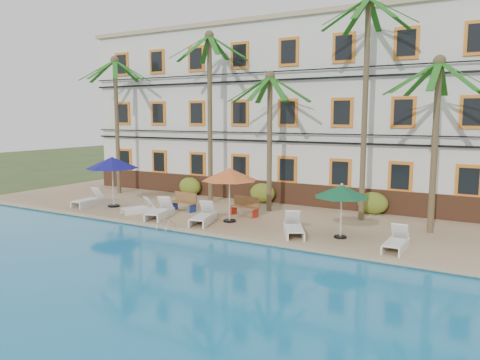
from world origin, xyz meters
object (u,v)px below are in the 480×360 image
Objects in this scene: palm_d at (366,81)px; lounger_d at (203,216)px; palm_b at (210,96)px; umbrella_blue at (112,163)px; lounger_c at (160,211)px; palm_a at (116,107)px; bench_right at (245,206)px; lounger_a at (90,200)px; bench_left at (184,202)px; lounger_e at (294,228)px; umbrella_green at (342,191)px; umbrella_red at (229,175)px; pool_ladder at (166,229)px; lounger_f at (396,242)px; palm_c at (270,121)px; palm_e at (436,119)px; lounger_b at (139,208)px.

palm_d is 9.57m from lounger_d.
palm_b is 6.35m from umbrella_blue.
palm_b is 0.91× the size of palm_d.
lounger_c is (0.10, -4.48, -5.60)m from palm_b.
palm_a is 5.47× the size of bench_right.
lounger_a reaches higher than bench_left.
palm_a is 3.06× the size of umbrella_blue.
lounger_a is 12.14m from lounger_e.
lounger_a is at bearing -179.07° from umbrella_green.
umbrella_red is 3.74m from pool_ladder.
umbrella_green is at bearing 0.93° from lounger_a.
palm_d reaches higher than umbrella_red.
lounger_d is 1.04× the size of lounger_e.
palm_b is 6.19m from umbrella_red.
palm_b is 13.12m from lounger_f.
palm_b is at bearing 91.23° from lounger_c.
umbrella_blue is at bearing -179.70° from umbrella_red.
umbrella_red is at bearing 57.71° from pool_ladder.
pool_ladder is at bearing -109.40° from palm_c.
lounger_e is at bearing -31.76° from palm_b.
umbrella_green is 1.02× the size of lounger_c.
palm_d is at bearing 3.12° from palm_c.
palm_a reaches higher than umbrella_red.
lounger_f reaches higher than pool_ladder.
palm_e is 3.49× the size of lounger_e.
lounger_b is 4.13m from lounger_d.
bench_right is at bearing -173.39° from palm_e.
palm_d is 4.77× the size of lounger_d.
umbrella_green reaches higher than pool_ladder.
umbrella_red reaches higher than lounger_e.
palm_a reaches higher than lounger_c.
lounger_b is (-10.31, -0.33, -1.62)m from umbrella_green.
palm_a is 9.67m from lounger_c.
umbrella_blue is at bearing 155.87° from pool_ladder.
lounger_c is at bearing -179.43° from lounger_f.
lounger_c reaches higher than pool_ladder.
lounger_a is 2.69× the size of pool_ladder.
lounger_c reaches higher than lounger_f.
bench_left is at bearing 15.53° from lounger_a.
palm_d is 8.09m from bench_right.
umbrella_blue is 1.78× the size of bench_left.
bench_right is at bearing 22.83° from lounger_b.
lounger_d is (4.12, -0.29, 0.06)m from lounger_b.
lounger_e is (4.40, 0.10, -0.01)m from lounger_d.
lounger_b is at bearing -178.19° from umbrella_green.
pool_ladder is (8.67, -6.02, -5.40)m from palm_a.
palm_c reaches higher than bench_right.
umbrella_red is (3.42, -3.56, -3.73)m from palm_b.
palm_b is 7.17m from lounger_c.
lounger_a is 0.93× the size of lounger_c.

